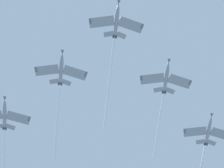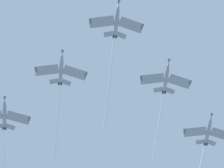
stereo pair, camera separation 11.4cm
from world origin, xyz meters
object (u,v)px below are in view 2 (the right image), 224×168
(jet_lead, at_px, (113,48))
(jet_right_wing, at_px, (59,94))
(jet_left_wing, at_px, (164,90))
(jet_left_outer, at_px, (204,150))
(jet_right_outer, at_px, (4,138))

(jet_lead, relative_size, jet_right_wing, 1.09)
(jet_lead, height_order, jet_left_wing, jet_lead)
(jet_left_wing, height_order, jet_right_wing, jet_right_wing)
(jet_right_wing, relative_size, jet_left_outer, 0.99)
(jet_lead, height_order, jet_left_outer, jet_lead)
(jet_lead, bearing_deg, jet_left_wing, -176.65)
(jet_lead, bearing_deg, jet_right_outer, -76.35)
(jet_right_wing, bearing_deg, jet_left_wing, 141.10)
(jet_lead, xyz_separation_m, jet_left_outer, (-54.31, -10.65, -8.93))
(jet_left_outer, relative_size, jet_right_outer, 1.00)
(jet_left_outer, bearing_deg, jet_left_wing, 17.69)
(jet_lead, bearing_deg, jet_left_outer, -168.91)
(jet_left_outer, distance_m, jet_right_outer, 79.88)
(jet_left_wing, bearing_deg, jet_left_outer, -162.31)
(jet_right_outer, bearing_deg, jet_right_wing, 105.27)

